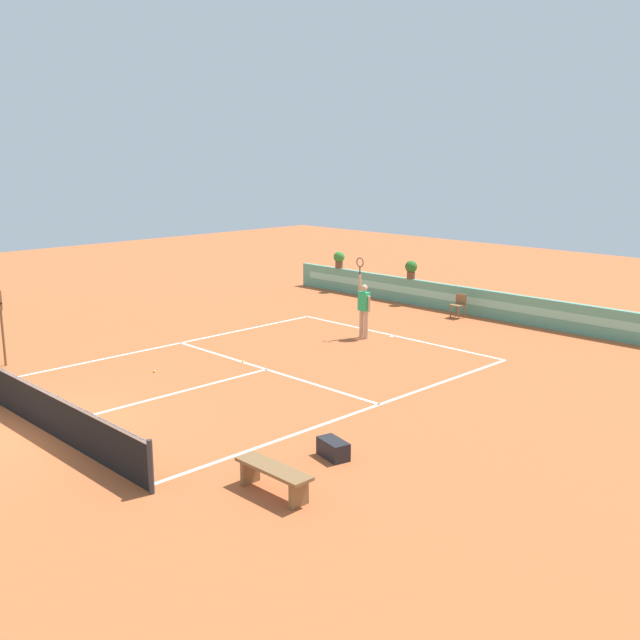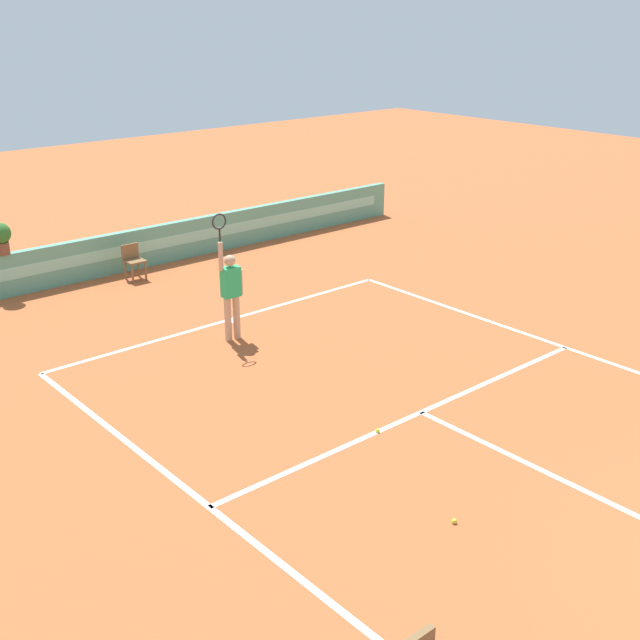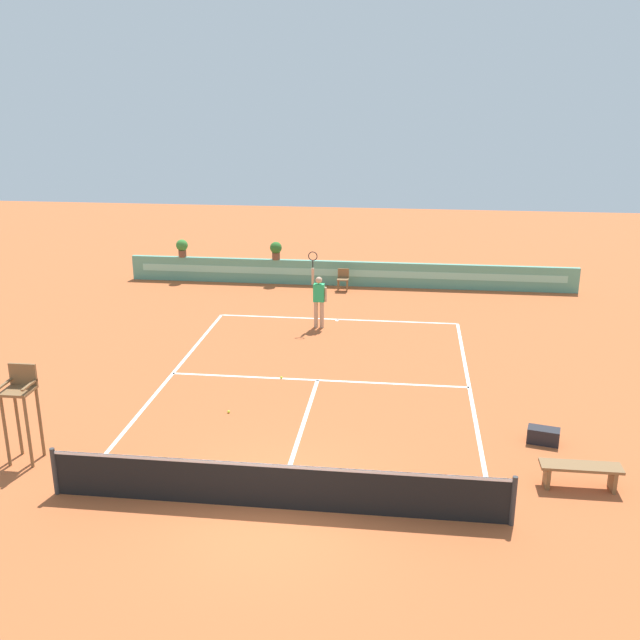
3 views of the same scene
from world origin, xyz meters
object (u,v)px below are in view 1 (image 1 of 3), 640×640
tennis_ball_near_baseline (154,371)px  potted_plant_left (411,268)px  tennis_ball_mid_court (243,361)px  bench_courtside (274,474)px  potted_plant_far_left (339,259)px  tennis_player (364,306)px  gear_bag (333,449)px  ball_kid_chair (459,305)px

tennis_ball_near_baseline → potted_plant_left: bearing=94.8°
tennis_ball_near_baseline → tennis_ball_mid_court: 2.51m
bench_courtside → potted_plant_left: size_ratio=2.21×
tennis_ball_near_baseline → potted_plant_far_left: bearing=111.8°
bench_courtside → tennis_player: tennis_player is taller
bench_courtside → gear_bag: bearing=101.9°
ball_kid_chair → potted_plant_left: potted_plant_left is taller
tennis_ball_mid_court → bench_courtside: bearing=-35.2°
bench_courtside → potted_plant_left: 17.37m
gear_bag → potted_plant_far_left: size_ratio=0.97×
bench_courtside → potted_plant_far_left: (-12.79, 14.89, 1.04)m
tennis_ball_mid_court → potted_plant_far_left: bearing=120.3°
ball_kid_chair → tennis_ball_near_baseline: 11.75m
potted_plant_left → potted_plant_far_left: size_ratio=1.00×
tennis_ball_mid_court → potted_plant_far_left: size_ratio=0.09×
tennis_player → tennis_ball_mid_court: 4.72m
tennis_ball_mid_court → tennis_ball_near_baseline: bearing=-111.5°
bench_courtside → tennis_ball_mid_court: (-6.93, 4.89, -0.34)m
ball_kid_chair → gear_bag: ball_kid_chair is taller
bench_courtside → tennis_player: bearing=124.3°
ball_kid_chair → tennis_ball_near_baseline: (-1.77, -11.60, -0.44)m
tennis_ball_mid_court → potted_plant_left: potted_plant_left is taller
bench_courtside → gear_bag: 1.94m
tennis_player → tennis_ball_mid_court: tennis_player is taller
tennis_player → potted_plant_left: (-2.42, 5.42, 0.36)m
tennis_ball_near_baseline → tennis_ball_mid_court: (0.92, 2.33, 0.00)m
ball_kid_chair → potted_plant_left: (-2.80, 0.73, 0.93)m
ball_kid_chair → potted_plant_far_left: potted_plant_far_left is taller
potted_plant_left → tennis_player: bearing=-66.0°
tennis_player → potted_plant_left: 5.94m
bench_courtside → tennis_player: size_ratio=0.62×
ball_kid_chair → tennis_player: bearing=-94.7°
tennis_ball_mid_court → potted_plant_far_left: 11.67m
potted_plant_left → tennis_ball_near_baseline: bearing=-85.2°
bench_courtside → gear_bag: size_ratio=2.29×
tennis_ball_mid_court → potted_plant_far_left: potted_plant_far_left is taller
bench_courtside → tennis_ball_mid_court: bearing=144.8°
ball_kid_chair → potted_plant_far_left: bearing=173.8°
potted_plant_far_left → bench_courtside: bearing=-49.3°
ball_kid_chair → gear_bag: 13.53m
tennis_ball_mid_court → gear_bag: bearing=-24.7°
tennis_player → tennis_ball_near_baseline: bearing=-101.4°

